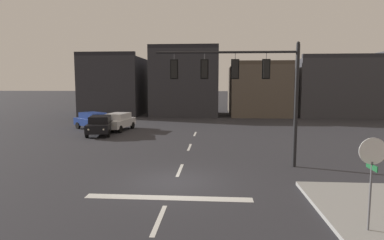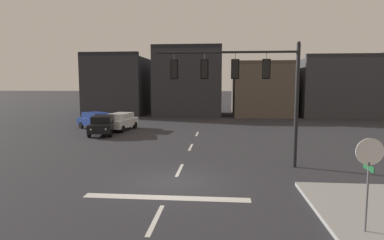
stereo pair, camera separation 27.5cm
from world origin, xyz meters
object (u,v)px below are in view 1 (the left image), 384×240
object	(u,v)px
stop_sign	(372,162)
signal_mast_near_side	(246,79)
car_lot_middle	(93,120)
car_lot_nearside	(118,121)
car_lot_farside	(100,125)

from	to	relation	value
stop_sign	signal_mast_near_side	bearing A→B (deg)	110.09
stop_sign	car_lot_middle	bearing A→B (deg)	127.70
signal_mast_near_side	car_lot_nearside	bearing A→B (deg)	130.28
stop_sign	car_lot_middle	world-z (taller)	stop_sign
car_lot_nearside	signal_mast_near_side	bearing A→B (deg)	-49.72
signal_mast_near_side	car_lot_nearside	distance (m)	16.99
car_lot_middle	signal_mast_near_side	bearing A→B (deg)	-44.68
car_lot_farside	stop_sign	bearing A→B (deg)	-50.90
signal_mast_near_side	car_lot_middle	distance (m)	19.09
signal_mast_near_side	car_lot_farside	size ratio (longest dim) A/B	1.57
car_lot_middle	car_lot_farside	bearing A→B (deg)	-60.66
car_lot_nearside	car_lot_farside	size ratio (longest dim) A/B	0.99
signal_mast_near_side	stop_sign	world-z (taller)	signal_mast_near_side
stop_sign	car_lot_farside	xyz separation A→B (m)	(-14.28, 17.57, -1.29)
car_lot_nearside	car_lot_middle	bearing A→B (deg)	168.71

